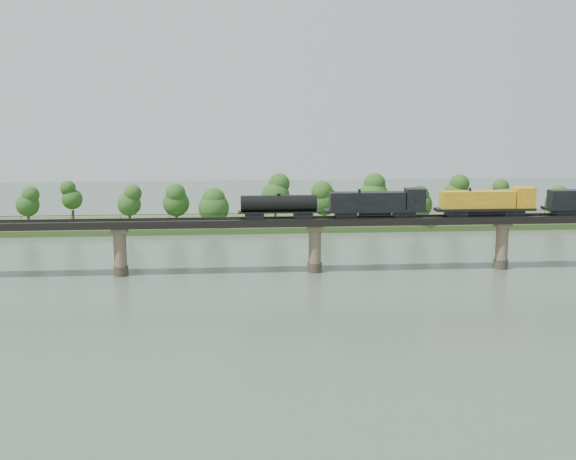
{
  "coord_description": "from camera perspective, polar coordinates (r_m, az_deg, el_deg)",
  "views": [
    {
      "loc": [
        -16.95,
        -116.09,
        36.08
      ],
      "look_at": [
        -5.61,
        30.0,
        9.0
      ],
      "focal_mm": 45.0,
      "sensor_mm": 36.0,
      "label": 1
    }
  ],
  "objects": [
    {
      "name": "far_bank",
      "position": [
        204.87,
        0.37,
        0.55
      ],
      "size": [
        300.0,
        24.0,
        1.6
      ],
      "primitive_type": "cube",
      "color": "#2F4C1E",
      "rests_on": "ground"
    },
    {
      "name": "bridge",
      "position": [
        150.23,
        2.14,
        -1.3
      ],
      "size": [
        236.0,
        30.0,
        11.5
      ],
      "color": "#473A2D",
      "rests_on": "ground"
    },
    {
      "name": "ground",
      "position": [
        122.75,
        3.72,
        -6.65
      ],
      "size": [
        400.0,
        400.0,
        0.0
      ],
      "primitive_type": "plane",
      "color": "#3C4D3D",
      "rests_on": "ground"
    },
    {
      "name": "bridge_superstructure",
      "position": [
        149.07,
        2.15,
        1.09
      ],
      "size": [
        220.0,
        4.9,
        0.75
      ],
      "color": "black",
      "rests_on": "bridge"
    },
    {
      "name": "far_treeline",
      "position": [
        198.69,
        -1.88,
        2.58
      ],
      "size": [
        289.06,
        17.54,
        13.6
      ],
      "color": "#382619",
      "rests_on": "far_bank"
    },
    {
      "name": "freight_train",
      "position": [
        154.48,
        12.64,
        2.12
      ],
      "size": [
        85.69,
        3.34,
        5.9
      ],
      "color": "black",
      "rests_on": "bridge"
    }
  ]
}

